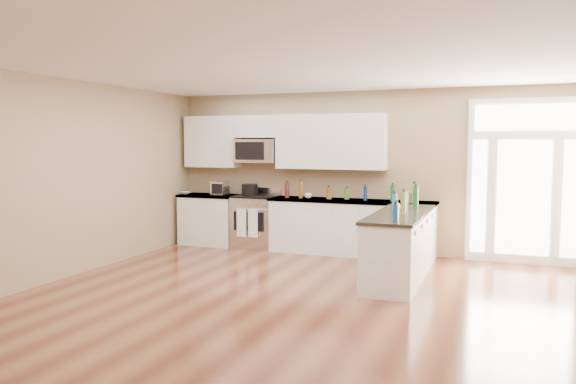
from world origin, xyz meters
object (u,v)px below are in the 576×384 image
at_px(stockpot, 250,189).
at_px(kitchen_range, 256,221).
at_px(toaster_oven, 220,188).
at_px(peninsula_cabinet, 400,248).

bearing_deg(stockpot, kitchen_range, 4.67).
xyz_separation_m(kitchen_range, toaster_oven, (-0.73, -0.00, 0.58)).
relative_size(peninsula_cabinet, stockpot, 7.91).
distance_m(kitchen_range, stockpot, 0.59).
distance_m(stockpot, toaster_oven, 0.61).
bearing_deg(stockpot, peninsula_cabinet, -25.84).
bearing_deg(peninsula_cabinet, toaster_oven, 158.05).
height_order(stockpot, toaster_oven, toaster_oven).
relative_size(kitchen_range, toaster_oven, 3.72).
height_order(peninsula_cabinet, stockpot, stockpot).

